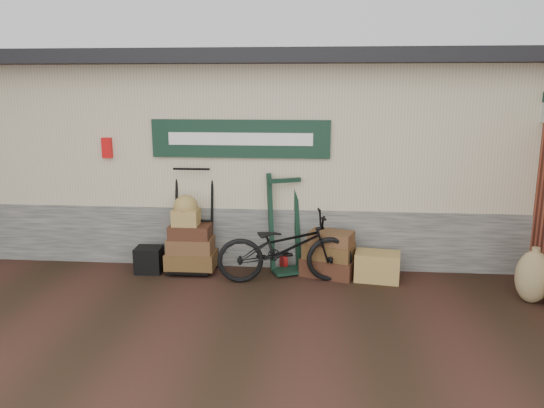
# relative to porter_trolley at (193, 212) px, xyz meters

# --- Properties ---
(ground) EXTENTS (80.00, 80.00, 0.00)m
(ground) POSITION_rel_porter_trolley_xyz_m (1.01, -0.85, -0.87)
(ground) COLOR black
(ground) RESTS_ON ground
(station_building) EXTENTS (14.40, 4.10, 3.20)m
(station_building) POSITION_rel_porter_trolley_xyz_m (1.00, 1.89, 0.75)
(station_building) COLOR #4C4C47
(station_building) RESTS_ON ground
(porter_trolley) EXTENTS (0.87, 0.65, 1.73)m
(porter_trolley) POSITION_rel_porter_trolley_xyz_m (0.00, 0.00, 0.00)
(porter_trolley) COLOR black
(porter_trolley) RESTS_ON ground
(green_barrow) EXTENTS (0.66, 0.62, 1.46)m
(green_barrow) POSITION_rel_porter_trolley_xyz_m (1.37, 0.00, -0.14)
(green_barrow) COLOR black
(green_barrow) RESTS_ON ground
(suitcase_stack) EXTENTS (0.86, 0.68, 0.67)m
(suitcase_stack) POSITION_rel_porter_trolley_xyz_m (2.02, -0.12, -0.53)
(suitcase_stack) COLOR #3C1D13
(suitcase_stack) RESTS_ON ground
(wicker_hamper) EXTENTS (0.67, 0.49, 0.40)m
(wicker_hamper) POSITION_rel_porter_trolley_xyz_m (2.70, -0.26, -0.67)
(wicker_hamper) COLOR olive
(wicker_hamper) RESTS_ON ground
(black_trunk) EXTENTS (0.39, 0.34, 0.38)m
(black_trunk) POSITION_rel_porter_trolley_xyz_m (-0.62, -0.23, -0.68)
(black_trunk) COLOR black
(black_trunk) RESTS_ON ground
(bicycle) EXTENTS (0.94, 1.97, 1.10)m
(bicycle) POSITION_rel_porter_trolley_xyz_m (1.40, -0.43, -0.32)
(bicycle) COLOR black
(bicycle) RESTS_ON ground
(burlap_sack_left) EXTENTS (0.53, 0.49, 0.69)m
(burlap_sack_left) POSITION_rel_porter_trolley_xyz_m (4.57, -0.90, -0.52)
(burlap_sack_left) COLOR olive
(burlap_sack_left) RESTS_ON ground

